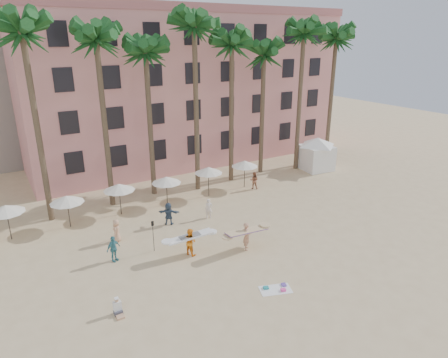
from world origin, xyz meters
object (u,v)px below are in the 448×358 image
pink_hotel (181,87)px  cabana (317,151)px  carrier_yellow (247,235)px  carrier_white (190,241)px

pink_hotel → cabana: (9.63, -12.87, -5.93)m
carrier_yellow → carrier_white: bearing=158.9°
carrier_yellow → cabana: bearing=33.0°
cabana → carrier_yellow: cabana is taller
cabana → carrier_yellow: size_ratio=1.58×
pink_hotel → carrier_yellow: pink_hotel is taller
cabana → carrier_white: cabana is taller
carrier_white → pink_hotel: bearing=65.4°
pink_hotel → carrier_white: size_ratio=11.11×
carrier_yellow → pink_hotel: bearing=74.5°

